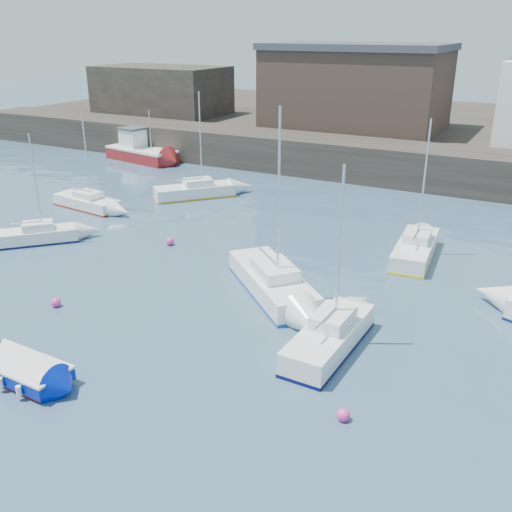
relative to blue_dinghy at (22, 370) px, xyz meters
The scene contains 16 objects.
water 3.65m from the blue_dinghy, 14.15° to the right, with size 220.00×220.00×0.00m, color #2D4760.
quay_wall 34.31m from the blue_dinghy, 84.12° to the left, with size 90.00×5.00×3.00m, color #28231E.
land_strip 52.24m from the blue_dinghy, 86.14° to the left, with size 90.00×32.00×2.80m, color #28231E.
warehouse 42.64m from the blue_dinghy, 93.38° to the left, with size 16.40×10.40×7.60m.
bldg_west 48.10m from the blue_dinghy, 120.78° to the left, with size 14.00×8.00×5.00m.
blue_dinghy is the anchor object (origin of this frame).
fishing_boat 36.31m from the blue_dinghy, 122.40° to the left, with size 7.63×3.90×4.82m.
sailboat_a 14.72m from the blue_dinghy, 136.28° to the left, with size 4.48×4.60×6.32m.
sailboat_b 11.64m from the blue_dinghy, 66.54° to the left, with size 6.51×6.15×8.74m.
sailboat_c 11.41m from the blue_dinghy, 38.68° to the left, with size 1.93×5.55×7.24m.
sailboat_e 21.11m from the blue_dinghy, 127.58° to the left, with size 5.46×2.29×6.82m.
sailboat_f 20.67m from the blue_dinghy, 62.63° to the left, with size 2.30×5.84×7.42m.
sailboat_h 23.92m from the blue_dinghy, 109.03° to the left, with size 5.31×5.66×7.58m.
buoy_near 5.78m from the blue_dinghy, 125.02° to the left, with size 0.44×0.44×0.44m, color #FF34A3.
buoy_mid 11.40m from the blue_dinghy, 16.68° to the left, with size 0.43×0.43×0.43m, color #FF34A3.
buoy_far 14.01m from the blue_dinghy, 104.35° to the left, with size 0.46×0.46×0.46m, color #FF34A3.
Camera 1 is at (12.06, -10.40, 11.74)m, focal length 40.00 mm.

